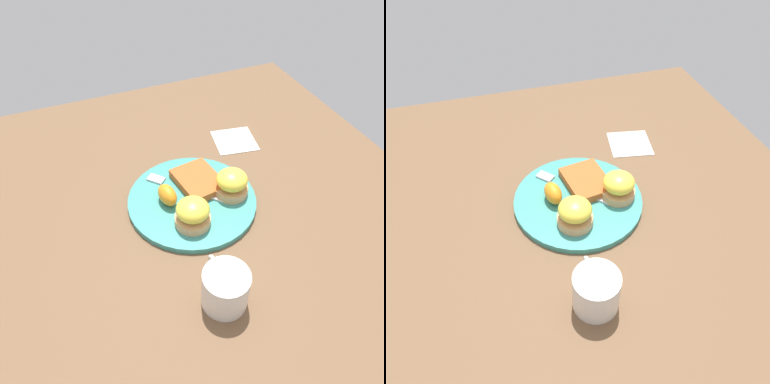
{
  "view_description": "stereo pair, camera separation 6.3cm",
  "coord_description": "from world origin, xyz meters",
  "views": [
    {
      "loc": [
        -0.55,
        0.23,
        0.62
      ],
      "look_at": [
        0.0,
        0.0,
        0.03
      ],
      "focal_mm": 35.0,
      "sensor_mm": 36.0,
      "label": 1
    },
    {
      "loc": [
        -0.58,
        0.17,
        0.62
      ],
      "look_at": [
        0.0,
        0.0,
        0.03
      ],
      "focal_mm": 35.0,
      "sensor_mm": 36.0,
      "label": 2
    }
  ],
  "objects": [
    {
      "name": "sandwich_benedict_left",
      "position": [
        -0.07,
        0.03,
        0.04
      ],
      "size": [
        0.08,
        0.08,
        0.06
      ],
      "color": "tan",
      "rests_on": "plate"
    },
    {
      "name": "plate",
      "position": [
        0.0,
        0.0,
        0.01
      ],
      "size": [
        0.29,
        0.29,
        0.01
      ],
      "primitive_type": "cylinder",
      "color": "teal",
      "rests_on": "ground_plane"
    },
    {
      "name": "cup",
      "position": [
        -0.25,
        0.04,
        0.04
      ],
      "size": [
        0.11,
        0.08,
        0.08
      ],
      "color": "silver",
      "rests_on": "ground_plane"
    },
    {
      "name": "fork",
      "position": [
        0.04,
        0.01,
        0.02
      ],
      "size": [
        0.15,
        0.14,
        0.0
      ],
      "color": "silver",
      "rests_on": "plate"
    },
    {
      "name": "ground_plane",
      "position": [
        0.0,
        0.0,
        0.0
      ],
      "size": [
        1.1,
        1.1,
        0.0
      ],
      "primitive_type": "plane",
      "color": "brown"
    },
    {
      "name": "orange_wedge",
      "position": [
        0.01,
        0.06,
        0.04
      ],
      "size": [
        0.06,
        0.04,
        0.04
      ],
      "primitive_type": "ellipsoid",
      "rotation": [
        0.0,
        0.0,
        3.29
      ],
      "color": "orange",
      "rests_on": "plate"
    },
    {
      "name": "hashbrown_patty",
      "position": [
        0.04,
        -0.03,
        0.02
      ],
      "size": [
        0.13,
        0.11,
        0.02
      ],
      "primitive_type": "cube",
      "rotation": [
        0.0,
        0.0,
        0.15
      ],
      "color": "#BB5A27",
      "rests_on": "plate"
    },
    {
      "name": "napkin",
      "position": [
        0.17,
        -0.2,
        0.0
      ],
      "size": [
        0.13,
        0.13,
        0.0
      ],
      "primitive_type": "cube",
      "rotation": [
        0.0,
        0.0,
        -0.17
      ],
      "color": "white",
      "rests_on": "ground_plane"
    },
    {
      "name": "sandwich_benedict_right",
      "position": [
        -0.02,
        -0.09,
        0.04
      ],
      "size": [
        0.08,
        0.08,
        0.06
      ],
      "color": "tan",
      "rests_on": "plate"
    }
  ]
}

